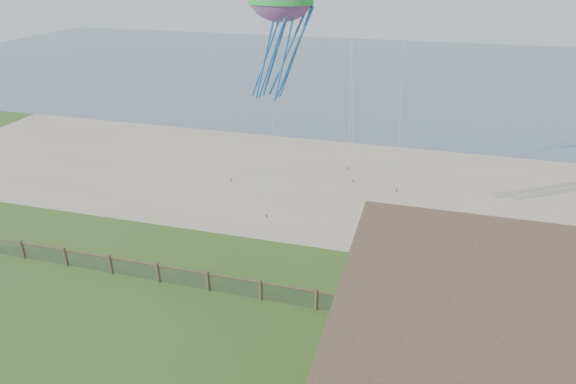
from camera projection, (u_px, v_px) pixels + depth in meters
The scene contains 6 objects.
ground at pixel (217, 382), 21.97m from camera, with size 160.00×160.00×0.00m, color #375B1F.
sand_beach at pixel (324, 182), 41.18m from camera, with size 72.00×20.00×0.02m, color tan.
ocean at pixel (384, 72), 79.59m from camera, with size 160.00×68.00×0.02m, color slate.
chainlink_fence at pixel (261, 291), 26.98m from camera, with size 36.20×0.20×1.25m, color #483528, non-canonical shape.
motel_deck at pixel (528, 356), 23.03m from camera, with size 15.00×2.00×0.50m, color #503A2E.
octopus_kite at pixel (281, 33), 27.19m from camera, with size 3.53×2.49×7.27m, color #FB2743, non-canonical shape.
Camera 1 is at (7.42, -15.05, 16.65)m, focal length 32.00 mm.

